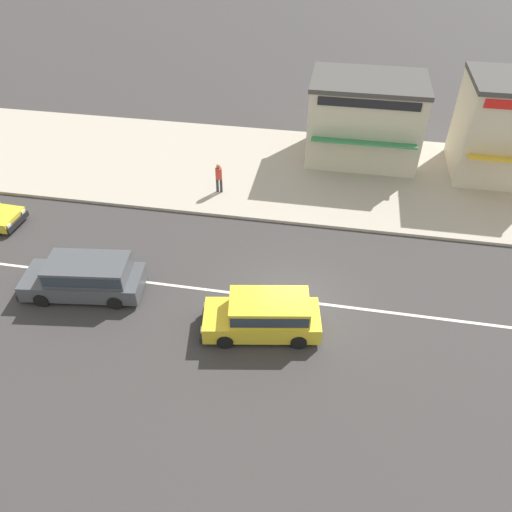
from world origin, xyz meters
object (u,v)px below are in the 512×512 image
at_px(minivan_dark_grey_0, 86,276).
at_px(shopfront_mid_block, 503,127).
at_px(minivan_yellow_1, 265,314).
at_px(pedestrian_near_clock, 219,176).
at_px(shopfront_corner_warung, 365,119).

xyz_separation_m(minivan_dark_grey_0, shopfront_mid_block, (17.95, 13.02, 1.92)).
distance_m(minivan_yellow_1, pedestrian_near_clock, 9.88).
distance_m(pedestrian_near_clock, shopfront_corner_warung, 9.06).
relative_size(minivan_dark_grey_0, shopfront_mid_block, 0.97).
xyz_separation_m(minivan_yellow_1, shopfront_corner_warung, (3.27, 14.40, 1.59)).
xyz_separation_m(pedestrian_near_clock, shopfront_corner_warung, (7.19, 5.34, 1.35)).
height_order(minivan_yellow_1, shopfront_mid_block, shopfront_mid_block).
height_order(shopfront_corner_warung, shopfront_mid_block, shopfront_mid_block).
bearing_deg(shopfront_corner_warung, pedestrian_near_clock, -143.40).
xyz_separation_m(minivan_dark_grey_0, shopfront_corner_warung, (10.75, 13.57, 1.59)).
bearing_deg(shopfront_mid_block, shopfront_corner_warung, 175.59).
relative_size(pedestrian_near_clock, shopfront_corner_warung, 0.26).
relative_size(shopfront_corner_warung, shopfront_mid_block, 1.19).
bearing_deg(shopfront_corner_warung, shopfront_mid_block, -4.41).
height_order(minivan_yellow_1, pedestrian_near_clock, pedestrian_near_clock).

